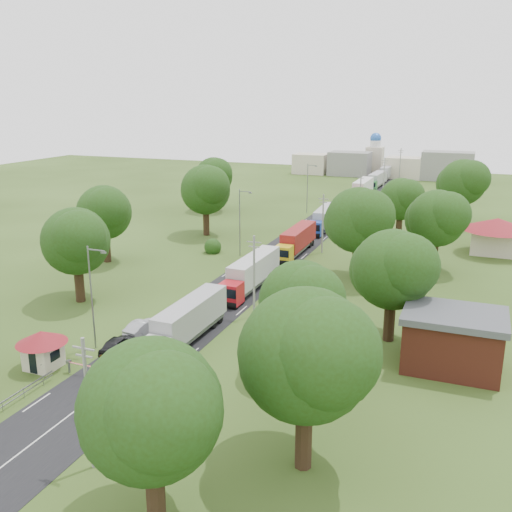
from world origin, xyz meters
The scene contains 45 objects.
ground centered at (0.00, 0.00, 0.00)m, with size 260.00×260.00×0.00m, color #2D4115.
road centered at (0.00, 20.00, 0.00)m, with size 8.00×200.00×0.04m, color black.
boom_barrier centered at (-1.36, -25.00, 0.89)m, with size 9.22×0.35×1.18m.
guard_booth centered at (-7.20, -25.00, 2.16)m, with size 4.40×4.40×3.45m.
info_sign centered at (5.20, 35.00, 3.00)m, with size 0.12×3.10×4.10m.
pole_0 centered at (5.50, -35.00, 4.68)m, with size 1.60×0.24×9.00m.
pole_1 centered at (5.50, -7.00, 4.68)m, with size 1.60×0.24×9.00m.
pole_2 centered at (5.50, 21.00, 4.68)m, with size 1.60×0.24×9.00m.
pole_3 centered at (5.50, 49.00, 4.68)m, with size 1.60×0.24×9.00m.
pole_4 centered at (5.50, 77.00, 4.68)m, with size 1.60×0.24×9.00m.
pole_5 centered at (5.50, 105.00, 4.68)m, with size 1.60×0.24×9.00m.
lamp_0 centered at (-5.35, -20.00, 5.55)m, with size 2.03×0.22×10.00m.
lamp_1 centered at (-5.35, 15.00, 5.55)m, with size 2.03×0.22×10.00m.
lamp_2 centered at (-5.35, 50.00, 5.55)m, with size 2.03×0.22×10.00m.
tree_0 centered at (11.99, -37.84, 7.22)m, with size 8.80×8.80×11.07m.
tree_1 centered at (17.99, -29.83, 7.85)m, with size 9.60×9.60×12.05m.
tree_2 centered at (13.99, -17.86, 6.60)m, with size 8.00×8.00×10.10m.
tree_3 centered at (19.99, -7.84, 7.22)m, with size 8.80×8.80×11.07m.
tree_4 centered at (12.99, 10.17, 7.85)m, with size 9.60×9.60×12.05m.
tree_5 centered at (21.99, 18.16, 7.22)m, with size 8.80×8.80×11.07m.
tree_6 centered at (14.99, 35.14, 6.60)m, with size 8.00×8.00×10.10m.
tree_7 centered at (23.99, 50.17, 7.85)m, with size 9.60×9.60×12.05m.
tree_10 centered at (-15.01, -9.84, 7.22)m, with size 8.80×8.80×11.07m.
tree_11 centered at (-22.01, 5.16, 7.22)m, with size 8.80×8.80×11.07m.
tree_12 centered at (-16.01, 25.17, 7.85)m, with size 9.60×9.60×12.05m.
tree_13 centered at (-24.01, 45.16, 7.22)m, with size 8.80×8.80×11.07m.
house_brick centered at (26.00, -12.00, 2.65)m, with size 8.60×6.60×5.20m.
house_cream centered at (30.00, 30.00, 3.64)m, with size 10.08×10.08×5.80m.
distant_town centered at (0.68, 110.00, 3.49)m, with size 52.00×8.00×8.00m.
church centered at (-4.00, 118.00, 5.39)m, with size 5.00×5.00×12.30m.
truck_0 centered at (1.90, -15.63, 2.05)m, with size 2.52×13.97×3.87m.
truck_1 centered at (1.88, 1.18, 2.10)m, with size 2.63×14.29×3.96m.
truck_2 centered at (2.03, 19.15, 2.04)m, with size 2.44×13.85×3.84m.
truck_3 centered at (1.76, 36.39, 2.04)m, with size 3.04×13.91×3.84m.
truck_4 centered at (2.06, 53.89, 2.06)m, with size 2.77×14.06×3.89m.
truck_5 centered at (1.64, 70.74, 2.25)m, with size 2.67×15.28×4.24m.
truck_6 centered at (1.89, 88.10, 2.03)m, with size 2.87×13.87×3.83m.
truck_7 centered at (1.80, 104.35, 2.01)m, with size 2.49×13.70×3.80m.
car_lane_front centered at (-3.00, -20.00, 0.77)m, with size 1.83×4.55×1.55m, color black.
car_lane_mid centered at (-3.00, -15.60, 0.76)m, with size 1.60×4.59×1.51m, color #9B9DA3.
car_lane_rear centered at (-1.00, -6.65, 0.79)m, with size 2.20×5.41×1.57m, color black.
car_verge_near centered at (6.83, 6.35, 0.83)m, with size 2.75×5.97×1.66m, color #B0B0B0.
car_verge_far centered at (8.00, 31.94, 0.80)m, with size 1.88×4.68×1.59m, color #53555A.
pedestrian_near centered at (-1.46, -24.50, 0.96)m, with size 0.70×0.46×1.93m, color gray.
pedestrian_booth centered at (-6.50, -26.00, 0.95)m, with size 0.92×0.72×1.90m, color gray.
Camera 1 is at (26.78, -60.61, 22.98)m, focal length 40.00 mm.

